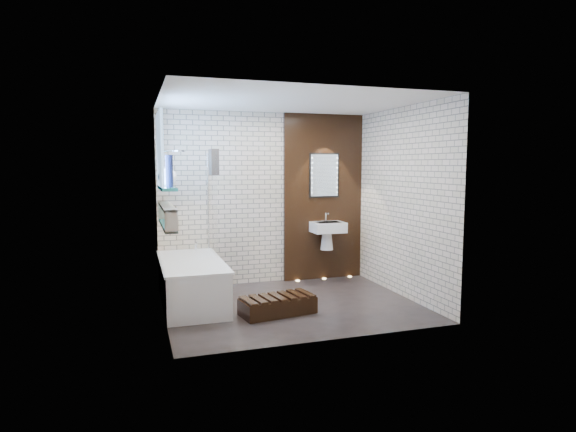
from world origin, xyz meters
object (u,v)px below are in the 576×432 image
object	(u,v)px
bathtub	(192,282)
walnut_step	(278,306)
led_mirror	(324,175)
bath_screen	(212,203)
washbasin	(328,231)

from	to	relation	value
bathtub	walnut_step	bearing A→B (deg)	-38.42
bathtub	walnut_step	size ratio (longest dim) A/B	1.93
led_mirror	walnut_step	xyz separation A→B (m)	(-1.23, -1.53, -1.55)
led_mirror	walnut_step	bearing A→B (deg)	-128.74
bath_screen	walnut_step	world-z (taller)	bath_screen
bath_screen	led_mirror	size ratio (longest dim) A/B	2.00
led_mirror	bathtub	bearing A→B (deg)	-160.22
washbasin	bath_screen	bearing A→B (deg)	-174.22
bath_screen	walnut_step	bearing A→B (deg)	-63.60
walnut_step	washbasin	bearing A→B (deg)	48.19
bath_screen	washbasin	world-z (taller)	bath_screen
washbasin	walnut_step	xyz separation A→B (m)	(-1.23, -1.37, -0.69)
bathtub	washbasin	bearing A→B (deg)	16.01
washbasin	led_mirror	xyz separation A→B (m)	(0.00, 0.16, 0.86)
washbasin	walnut_step	size ratio (longest dim) A/B	0.64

